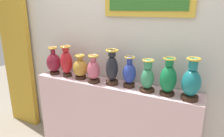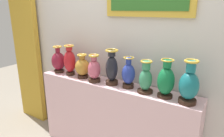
% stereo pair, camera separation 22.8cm
% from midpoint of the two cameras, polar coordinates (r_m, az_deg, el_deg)
% --- Properties ---
extents(display_shelf, '(1.99, 0.32, 0.98)m').
position_cam_midpoint_polar(display_shelf, '(2.55, 2.64, -14.58)').
color(display_shelf, beige).
rests_on(display_shelf, ground_plane).
extents(back_wall, '(4.18, 0.14, 2.83)m').
position_cam_midpoint_polar(back_wall, '(2.40, 5.70, 7.46)').
color(back_wall, silver).
rests_on(back_wall, ground_plane).
extents(curtain_gold, '(0.54, 0.08, 2.35)m').
position_cam_midpoint_polar(curtain_gold, '(3.45, -21.07, 4.96)').
color(curtain_gold, gold).
rests_on(curtain_gold, ground_plane).
extents(vase_burgundy, '(0.18, 0.18, 0.36)m').
position_cam_midpoint_polar(vase_burgundy, '(2.76, -12.58, 2.07)').
color(vase_burgundy, '#382319').
rests_on(vase_burgundy, display_shelf).
extents(vase_crimson, '(0.15, 0.15, 0.39)m').
position_cam_midpoint_polar(vase_crimson, '(2.61, -9.38, 2.10)').
color(vase_crimson, '#382319').
rests_on(vase_crimson, display_shelf).
extents(vase_ochre, '(0.18, 0.18, 0.30)m').
position_cam_midpoint_polar(vase_ochre, '(2.50, -5.74, 0.39)').
color(vase_ochre, '#382319').
rests_on(vase_ochre, display_shelf).
extents(vase_rose, '(0.15, 0.15, 0.33)m').
position_cam_midpoint_polar(vase_rose, '(2.35, -2.28, -0.35)').
color(vase_rose, '#382319').
rests_on(vase_rose, display_shelf).
extents(vase_onyx, '(0.14, 0.14, 0.40)m').
position_cam_midpoint_polar(vase_onyx, '(2.25, 2.82, -0.02)').
color(vase_onyx, '#382319').
rests_on(vase_onyx, display_shelf).
extents(vase_cobalt, '(0.14, 0.14, 0.34)m').
position_cam_midpoint_polar(vase_cobalt, '(2.19, 7.61, -1.69)').
color(vase_cobalt, '#382319').
rests_on(vase_cobalt, display_shelf).
extents(vase_jade, '(0.16, 0.16, 0.34)m').
position_cam_midpoint_polar(vase_jade, '(2.09, 12.53, -2.92)').
color(vase_jade, '#382319').
rests_on(vase_jade, display_shelf).
extents(vase_emerald, '(0.16, 0.16, 0.38)m').
position_cam_midpoint_polar(vase_emerald, '(2.03, 18.07, -3.37)').
color(vase_emerald, '#382319').
rests_on(vase_emerald, display_shelf).
extents(vase_teal, '(0.18, 0.18, 0.41)m').
position_cam_midpoint_polar(vase_teal, '(1.97, 23.97, -4.39)').
color(vase_teal, '#382319').
rests_on(vase_teal, display_shelf).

